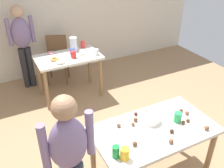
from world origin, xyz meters
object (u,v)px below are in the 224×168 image
object	(u,v)px
person_girl_near	(70,155)
soda_can	(116,152)
chair_far_table	(57,56)
pitcher_far	(74,44)
person_adult_far	(22,40)
dining_table_near	(153,136)
mixing_bowl	(152,119)
dining_table_far	(69,63)

from	to	relation	value
person_girl_near	soda_can	world-z (taller)	person_girl_near
chair_far_table	pitcher_far	world-z (taller)	pitcher_far
soda_can	pitcher_far	xyz separation A→B (m)	(0.50, 2.48, 0.05)
person_adult_far	dining_table_near	bearing A→B (deg)	-74.31
dining_table_near	mixing_bowl	xyz separation A→B (m)	(0.03, 0.10, 0.14)
dining_table_far	soda_can	xyz separation A→B (m)	(-0.32, -2.28, 0.19)
dining_table_near	chair_far_table	distance (m)	2.80
chair_far_table	soda_can	xyz separation A→B (m)	(-0.31, -2.95, 0.31)
chair_far_table	person_girl_near	bearing A→B (deg)	-103.63
dining_table_far	chair_far_table	size ratio (longest dim) A/B	1.21
soda_can	pitcher_far	size ratio (longest dim) A/B	0.53
dining_table_near	dining_table_far	world-z (taller)	same
mixing_bowl	pitcher_far	world-z (taller)	pitcher_far
person_adult_far	pitcher_far	world-z (taller)	person_adult_far
chair_far_table	person_girl_near	distance (m)	2.95
dining_table_far	person_adult_far	size ratio (longest dim) A/B	0.70
dining_table_near	person_adult_far	xyz separation A→B (m)	(-0.78, 2.79, 0.26)
dining_table_near	soda_can	bearing A→B (deg)	-163.31
dining_table_near	dining_table_far	xyz separation A→B (m)	(-0.20, 2.13, -0.02)
mixing_bowl	soda_can	bearing A→B (deg)	-155.58
soda_can	pitcher_far	world-z (taller)	pitcher_far
dining_table_near	mixing_bowl	size ratio (longest dim) A/B	7.18
person_adult_far	person_girl_near	bearing A→B (deg)	-92.48
dining_table_far	chair_far_table	bearing A→B (deg)	91.47
chair_far_table	pitcher_far	bearing A→B (deg)	-67.36
person_girl_near	pitcher_far	size ratio (longest dim) A/B	6.28
chair_far_table	person_adult_far	bearing A→B (deg)	179.66
chair_far_table	soda_can	bearing A→B (deg)	-95.97
person_girl_near	dining_table_far	bearing A→B (deg)	72.06
dining_table_far	pitcher_far	bearing A→B (deg)	48.93
person_adult_far	mixing_bowl	xyz separation A→B (m)	(0.82, -2.69, -0.12)
dining_table_near	person_adult_far	bearing A→B (deg)	105.69
chair_far_table	mixing_bowl	size ratio (longest dim) A/B	4.98
person_adult_far	pitcher_far	xyz separation A→B (m)	(0.76, -0.46, -0.04)
mixing_bowl	person_adult_far	bearing A→B (deg)	106.89
pitcher_far	dining_table_near	bearing A→B (deg)	-89.36
dining_table_far	soda_can	distance (m)	2.31
person_adult_far	mixing_bowl	distance (m)	2.82
dining_table_far	person_adult_far	xyz separation A→B (m)	(-0.58, 0.67, 0.28)
chair_far_table	person_adult_far	xyz separation A→B (m)	(-0.57, 0.00, 0.41)
dining_table_far	pitcher_far	world-z (taller)	pitcher_far
person_adult_far	soda_can	world-z (taller)	person_adult_far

